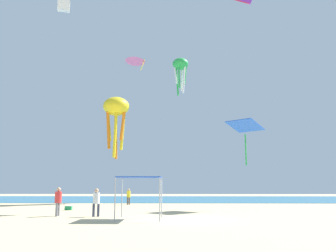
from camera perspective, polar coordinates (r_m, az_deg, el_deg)
ground at (r=21.53m, az=3.07°, el=-15.46°), size 110.00×110.00×0.10m
ocean_strip at (r=50.80m, az=1.96°, el=-12.08°), size 110.00×23.00×0.03m
canopy_tent at (r=21.57m, az=-4.71°, el=-8.88°), size 2.67×2.69×2.57m
person_near_tent at (r=24.75m, az=-17.87°, el=-11.55°), size 0.45×0.51×1.91m
person_leftmost at (r=23.73m, az=-11.89°, el=-12.01°), size 0.44×0.44×1.84m
person_central at (r=37.01m, az=-6.60°, el=-11.41°), size 0.40×0.41×1.67m
cooler_box at (r=30.36m, az=-16.28°, el=-12.99°), size 0.57×0.37×0.35m
kite_octopus_yellow at (r=41.95m, az=-8.66°, el=2.72°), size 4.12×4.12×7.45m
kite_diamond_blue at (r=31.07m, az=12.73°, el=-0.31°), size 3.61×3.60×3.88m
kite_delta_pink at (r=52.39m, az=-5.48°, el=10.95°), size 3.92×3.94×2.45m
kite_octopus_green at (r=47.82m, az=2.09°, el=10.01°), size 2.60×2.60×5.13m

